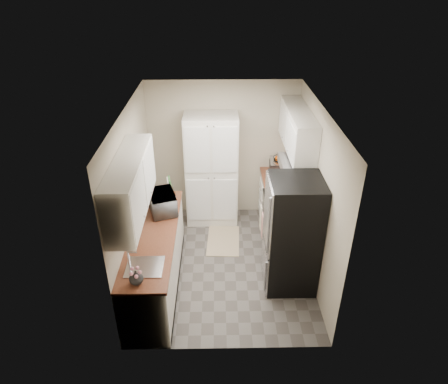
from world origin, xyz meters
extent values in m
plane|color=#56514C|center=(0.00, 0.00, 0.00)|extent=(3.20, 3.20, 0.00)
cube|color=#C2B29C|center=(0.00, 1.60, 1.25)|extent=(2.60, 0.04, 2.50)
cube|color=#C2B29C|center=(0.00, -1.60, 1.25)|extent=(2.60, 0.04, 2.50)
cube|color=#C2B29C|center=(-1.30, 0.00, 1.25)|extent=(0.04, 3.20, 2.50)
cube|color=#C2B29C|center=(1.30, 0.00, 1.25)|extent=(0.04, 3.20, 2.50)
cube|color=white|center=(0.00, 0.00, 2.50)|extent=(2.60, 3.20, 0.04)
cube|color=silver|center=(-1.13, -0.75, 1.83)|extent=(0.33, 1.60, 0.70)
cube|color=silver|center=(1.13, 0.82, 1.89)|extent=(0.33, 1.55, 0.58)
cube|color=#99999E|center=(1.07, 0.39, 1.52)|extent=(0.45, 0.76, 0.13)
cube|color=#B7B7BC|center=(-0.99, -1.15, 0.93)|extent=(0.45, 0.40, 0.02)
cube|color=brown|center=(-1.29, 0.20, 1.18)|extent=(0.02, 0.22, 0.22)
cube|color=silver|center=(-0.20, 1.32, 1.00)|extent=(0.90, 0.55, 2.00)
cube|color=silver|center=(-0.99, -0.43, 0.44)|extent=(0.60, 2.30, 0.88)
cube|color=brown|center=(-0.99, -0.43, 0.90)|extent=(0.63, 2.33, 0.04)
cube|color=silver|center=(0.99, 1.19, 0.44)|extent=(0.60, 0.80, 0.88)
cube|color=brown|center=(0.99, 1.19, 0.90)|extent=(0.63, 0.83, 0.04)
cube|color=#B7B7BC|center=(0.97, 0.39, 0.45)|extent=(0.64, 0.76, 0.90)
cube|color=black|center=(0.97, 0.39, 0.92)|extent=(0.66, 0.78, 0.03)
cube|color=black|center=(1.26, 0.39, 1.02)|extent=(0.06, 0.76, 0.22)
cube|color=tan|center=(0.60, 0.25, 0.55)|extent=(0.01, 0.16, 0.42)
cube|color=#F1E7C5|center=(0.60, 0.49, 0.55)|extent=(0.01, 0.16, 0.42)
cube|color=#B7B7BC|center=(0.94, -0.41, 0.85)|extent=(0.70, 0.72, 1.70)
imported|color=#AEAFB3|center=(-0.91, 0.13, 1.07)|extent=(0.51, 0.62, 0.30)
cylinder|color=black|center=(-1.05, 0.34, 1.08)|extent=(0.08, 0.08, 0.31)
imported|color=white|center=(-1.04, -1.42, 1.01)|extent=(0.22, 0.22, 0.17)
cube|color=#338134|center=(-0.84, 0.65, 1.06)|extent=(0.06, 0.22, 0.28)
cube|color=#ACABB0|center=(0.99, 1.34, 1.04)|extent=(0.37, 0.45, 0.24)
cube|color=tan|center=(-0.01, 0.60, 0.01)|extent=(0.58, 0.88, 0.01)
camera|label=1|loc=(-0.09, -4.92, 4.11)|focal=32.00mm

